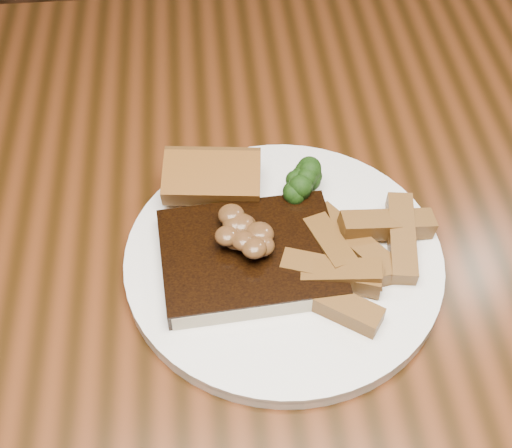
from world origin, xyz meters
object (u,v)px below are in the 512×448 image
at_px(plate, 283,261).
at_px(steak, 250,257).
at_px(dining_table, 257,294).
at_px(potato_wedges, 350,260).
at_px(chair_far, 322,67).
at_px(garlic_bread, 213,191).

relative_size(plate, steak, 1.86).
height_order(dining_table, potato_wedges, potato_wedges).
xyz_separation_m(plate, potato_wedges, (0.06, -0.02, 0.02)).
bearing_deg(potato_wedges, dining_table, 148.25).
xyz_separation_m(dining_table, plate, (0.02, -0.03, 0.10)).
bearing_deg(potato_wedges, plate, 162.67).
relative_size(dining_table, chair_far, 1.97).
height_order(plate, steak, steak).
height_order(garlic_bread, potato_wedges, potato_wedges).
height_order(chair_far, steak, chair_far).
bearing_deg(potato_wedges, chair_far, 81.76).
bearing_deg(plate, garlic_bread, 127.73).
bearing_deg(garlic_bread, potato_wedges, -32.86).
height_order(chair_far, plate, chair_far).
xyz_separation_m(plate, garlic_bread, (-0.06, 0.08, 0.02)).
xyz_separation_m(chair_far, steak, (-0.20, -0.71, 0.33)).
distance_m(steak, garlic_bread, 0.09).
height_order(dining_table, plate, plate).
distance_m(plate, steak, 0.04).
distance_m(garlic_bread, potato_wedges, 0.16).
distance_m(chair_far, plate, 0.79).
relative_size(chair_far, potato_wedges, 6.80).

